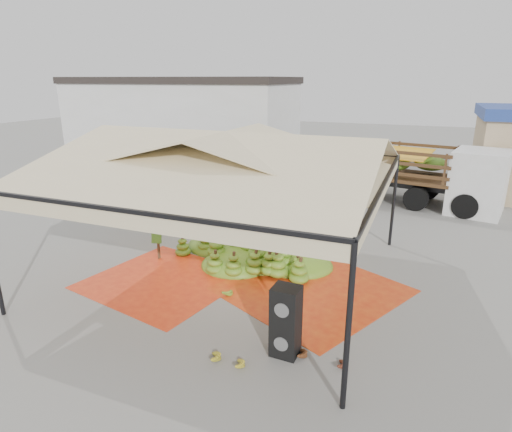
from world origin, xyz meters
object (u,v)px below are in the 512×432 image
at_px(vendor, 300,208).
at_px(truck_right, 418,168).
at_px(truck_left, 264,174).
at_px(speaker_stack, 286,321).
at_px(banana_heap, 259,240).

xyz_separation_m(vendor, truck_right, (3.84, 5.03, 0.84)).
bearing_deg(truck_left, speaker_stack, -67.28).
bearing_deg(speaker_stack, truck_left, 116.02).
bearing_deg(truck_left, vendor, -47.69).
distance_m(banana_heap, speaker_stack, 4.99).
distance_m(vendor, truck_left, 3.64).
relative_size(vendor, truck_left, 0.25).
bearing_deg(banana_heap, speaker_stack, -62.19).
height_order(banana_heap, vendor, vendor).
distance_m(banana_heap, truck_left, 6.21).
height_order(truck_left, truck_right, truck_right).
relative_size(speaker_stack, truck_right, 0.19).
bearing_deg(truck_right, speaker_stack, -86.76).
bearing_deg(speaker_stack, vendor, 107.15).
relative_size(speaker_stack, truck_left, 0.25).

